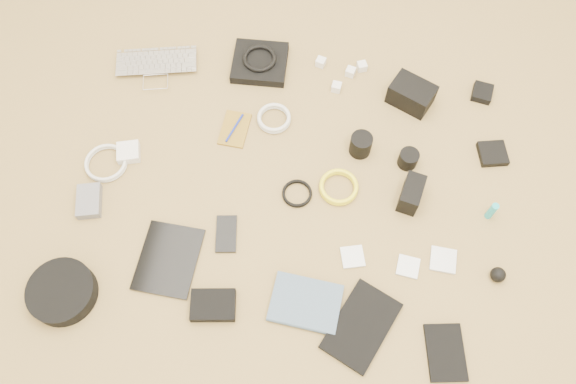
# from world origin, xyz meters

# --- Properties ---
(laptop) EXTENTS (0.33, 0.26, 0.02)m
(laptop) POSITION_xyz_m (-0.52, 0.39, 0.01)
(laptop) COLOR #B5B5B9
(laptop) RESTS_ON ground
(headphone_pouch) EXTENTS (0.20, 0.19, 0.03)m
(headphone_pouch) POSITION_xyz_m (-0.16, 0.48, 0.02)
(headphone_pouch) COLOR black
(headphone_pouch) RESTS_ON ground
(headphones) EXTENTS (0.14, 0.14, 0.02)m
(headphones) POSITION_xyz_m (-0.16, 0.48, 0.04)
(headphones) COLOR black
(headphones) RESTS_ON headphone_pouch
(charger_a) EXTENTS (0.04, 0.04, 0.03)m
(charger_a) POSITION_xyz_m (0.06, 0.51, 0.01)
(charger_a) COLOR silver
(charger_a) RESTS_ON ground
(charger_b) EXTENTS (0.04, 0.04, 0.03)m
(charger_b) POSITION_xyz_m (0.17, 0.49, 0.01)
(charger_b) COLOR silver
(charger_b) RESTS_ON ground
(charger_c) EXTENTS (0.04, 0.04, 0.03)m
(charger_c) POSITION_xyz_m (0.21, 0.52, 0.01)
(charger_c) COLOR silver
(charger_c) RESTS_ON ground
(charger_d) EXTENTS (0.04, 0.04, 0.03)m
(charger_d) POSITION_xyz_m (0.13, 0.41, 0.01)
(charger_d) COLOR silver
(charger_d) RESTS_ON ground
(dslr_camera) EXTENTS (0.17, 0.15, 0.08)m
(dslr_camera) POSITION_xyz_m (0.39, 0.40, 0.04)
(dslr_camera) COLOR black
(dslr_camera) RESTS_ON ground
(lens_pouch) EXTENTS (0.08, 0.09, 0.03)m
(lens_pouch) POSITION_xyz_m (0.64, 0.47, 0.01)
(lens_pouch) COLOR black
(lens_pouch) RESTS_ON ground
(notebook_olive) EXTENTS (0.10, 0.14, 0.01)m
(notebook_olive) POSITION_xyz_m (-0.20, 0.20, 0.00)
(notebook_olive) COLOR brown
(notebook_olive) RESTS_ON ground
(pen_blue) EXTENTS (0.04, 0.12, 0.01)m
(pen_blue) POSITION_xyz_m (-0.20, 0.20, 0.01)
(pen_blue) COLOR #122296
(pen_blue) RESTS_ON notebook_olive
(cable_white_a) EXTENTS (0.12, 0.12, 0.01)m
(cable_white_a) POSITION_xyz_m (-0.07, 0.25, 0.01)
(cable_white_a) COLOR silver
(cable_white_a) RESTS_ON ground
(lens_a) EXTENTS (0.08, 0.08, 0.08)m
(lens_a) POSITION_xyz_m (0.24, 0.18, 0.04)
(lens_a) COLOR black
(lens_a) RESTS_ON ground
(lens_b) EXTENTS (0.08, 0.08, 0.06)m
(lens_b) POSITION_xyz_m (0.40, 0.15, 0.03)
(lens_b) COLOR black
(lens_b) RESTS_ON ground
(card_reader) EXTENTS (0.11, 0.11, 0.02)m
(card_reader) POSITION_xyz_m (0.67, 0.23, 0.01)
(card_reader) COLOR black
(card_reader) RESTS_ON ground
(power_brick) EXTENTS (0.09, 0.09, 0.03)m
(power_brick) POSITION_xyz_m (-0.52, 0.05, 0.02)
(power_brick) COLOR silver
(power_brick) RESTS_ON ground
(cable_white_b) EXTENTS (0.18, 0.18, 0.01)m
(cable_white_b) POSITION_xyz_m (-0.59, -0.00, 0.01)
(cable_white_b) COLOR silver
(cable_white_b) RESTS_ON ground
(cable_black) EXTENTS (0.11, 0.11, 0.01)m
(cable_black) POSITION_xyz_m (0.05, -0.02, 0.00)
(cable_black) COLOR black
(cable_black) RESTS_ON ground
(cable_yellow) EXTENTS (0.15, 0.15, 0.01)m
(cable_yellow) POSITION_xyz_m (0.18, 0.02, 0.01)
(cable_yellow) COLOR yellow
(cable_yellow) RESTS_ON ground
(flash) EXTENTS (0.08, 0.12, 0.08)m
(flash) POSITION_xyz_m (0.41, 0.02, 0.04)
(flash) COLOR black
(flash) RESTS_ON ground
(lens_cleaner) EXTENTS (0.03, 0.03, 0.08)m
(lens_cleaner) POSITION_xyz_m (0.66, 0.00, 0.04)
(lens_cleaner) COLOR #1BA3B3
(lens_cleaner) RESTS_ON ground
(battery_charger) EXTENTS (0.10, 0.13, 0.03)m
(battery_charger) POSITION_xyz_m (-0.60, -0.15, 0.02)
(battery_charger) COLOR slate
(battery_charger) RESTS_ON ground
(tablet) EXTENTS (0.18, 0.23, 0.01)m
(tablet) POSITION_xyz_m (-0.30, -0.30, 0.01)
(tablet) COLOR black
(tablet) RESTS_ON ground
(phone) EXTENTS (0.08, 0.13, 0.01)m
(phone) POSITION_xyz_m (-0.15, -0.19, 0.00)
(phone) COLOR black
(phone) RESTS_ON ground
(filter_case_left) EXTENTS (0.08, 0.08, 0.01)m
(filter_case_left) POSITION_xyz_m (0.25, -0.20, 0.00)
(filter_case_left) COLOR silver
(filter_case_left) RESTS_ON ground
(filter_case_mid) EXTENTS (0.07, 0.07, 0.01)m
(filter_case_mid) POSITION_xyz_m (0.42, -0.21, 0.00)
(filter_case_mid) COLOR silver
(filter_case_mid) RESTS_ON ground
(filter_case_right) EXTENTS (0.08, 0.08, 0.01)m
(filter_case_right) POSITION_xyz_m (0.52, -0.17, 0.01)
(filter_case_right) COLOR silver
(filter_case_right) RESTS_ON ground
(air_blower) EXTENTS (0.06, 0.06, 0.05)m
(air_blower) POSITION_xyz_m (0.68, -0.20, 0.02)
(air_blower) COLOR black
(air_blower) RESTS_ON ground
(headphone_case) EXTENTS (0.22, 0.22, 0.05)m
(headphone_case) POSITION_xyz_m (-0.58, -0.45, 0.03)
(headphone_case) COLOR black
(headphone_case) RESTS_ON ground
(drive_case) EXTENTS (0.14, 0.11, 0.03)m
(drive_case) POSITION_xyz_m (-0.14, -0.42, 0.02)
(drive_case) COLOR black
(drive_case) RESTS_ON ground
(paperback) EXTENTS (0.21, 0.17, 0.02)m
(paperback) POSITION_xyz_m (0.12, -0.44, 0.01)
(paperback) COLOR #41566E
(paperback) RESTS_ON ground
(notebook_black_a) EXTENTS (0.23, 0.28, 0.02)m
(notebook_black_a) POSITION_xyz_m (0.30, -0.41, 0.01)
(notebook_black_a) COLOR black
(notebook_black_a) RESTS_ON ground
(notebook_black_b) EXTENTS (0.13, 0.18, 0.01)m
(notebook_black_b) POSITION_xyz_m (0.54, -0.45, 0.01)
(notebook_black_b) COLOR black
(notebook_black_b) RESTS_ON ground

